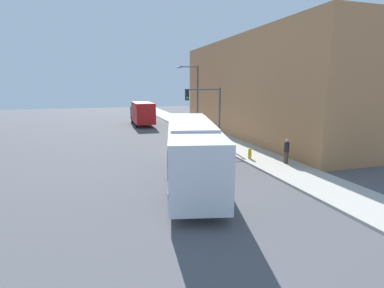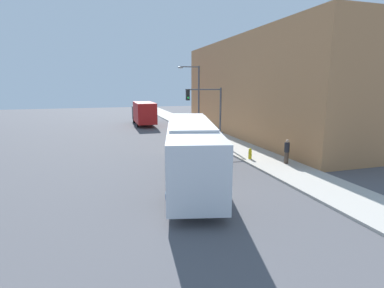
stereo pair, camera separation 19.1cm
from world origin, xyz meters
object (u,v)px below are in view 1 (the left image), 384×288
Objects in this scene: fire_hydrant at (250,153)px; delivery_truck at (142,113)px; street_lamp at (195,94)px; traffic_light_pole at (207,105)px; parking_meter at (222,136)px; city_bus at (191,146)px; pedestrian_near_corner at (286,151)px.

delivery_truck is at bearing 101.96° from fire_hydrant.
fire_hydrant is at bearing -89.74° from street_lamp.
delivery_truck is 15.85m from traffic_light_pole.
parking_meter is at bearing -74.41° from delivery_truck.
city_bus is 16.43m from street_lamp.
fire_hydrant is 2.55m from pedestrian_near_corner.
city_bus is 24.31m from delivery_truck.
fire_hydrant is 0.65× the size of parking_meter.
pedestrian_near_corner is (1.72, -1.82, 0.44)m from fire_hydrant.
traffic_light_pole is at bearing 139.43° from parking_meter.
delivery_truck reaches higher than fire_hydrant.
street_lamp is (5.23, 15.39, 2.40)m from city_bus.
delivery_truck is 1.61× the size of traffic_light_pole.
street_lamp is (4.47, -8.91, 2.68)m from delivery_truck.
city_bus is 1.55× the size of delivery_truck.
parking_meter is at bearing -89.55° from street_lamp.
delivery_truck is at bearing 116.62° from street_lamp.
delivery_truck is 4.87× the size of pedestrian_near_corner.
street_lamp is at bearing 84.90° from city_bus.
parking_meter is at bearing 103.90° from pedestrian_near_corner.
pedestrian_near_corner is at bearing -82.89° from street_lamp.
traffic_light_pole is (3.51, -15.34, 1.87)m from delivery_truck.
traffic_light_pole is (4.27, 8.96, 1.59)m from city_bus.
street_lamp reaches higher than parking_meter.
traffic_light_pole is (-1.02, 6.01, 3.02)m from fire_hydrant.
city_bus is 2.49× the size of traffic_light_pole.
street_lamp is at bearing -63.38° from delivery_truck.
parking_meter is at bearing 70.48° from city_bus.
street_lamp is 14.77m from pedestrian_near_corner.
pedestrian_near_corner is (1.72, -6.96, 0.02)m from parking_meter.
parking_meter is at bearing -40.57° from traffic_light_pole.
city_bus reaches higher than delivery_truck.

